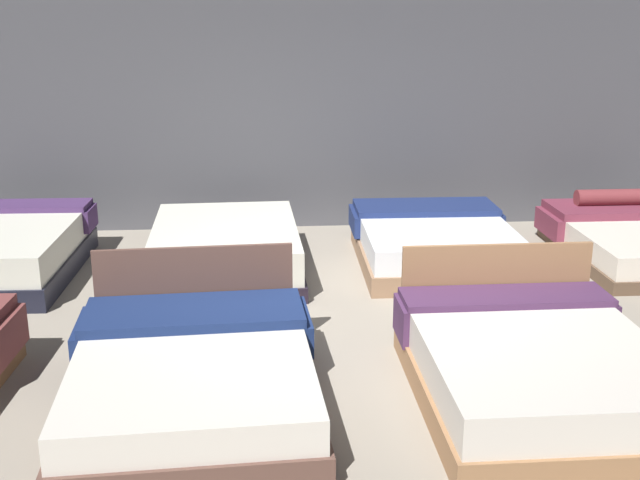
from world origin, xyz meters
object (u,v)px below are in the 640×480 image
bed_5 (225,249)px  bed_6 (434,243)px  bed_1 (194,376)px  bed_2 (534,368)px  bed_7 (637,240)px

bed_5 → bed_6: bed_6 is taller
bed_1 → bed_6: (2.32, 2.96, 0.00)m
bed_2 → bed_6: bearing=90.6°
bed_6 → bed_7: size_ratio=0.93×
bed_2 → bed_7: bed_2 is taller
bed_5 → bed_7: bearing=-0.6°
bed_6 → bed_2: bearing=-88.5°
bed_2 → bed_6: bed_2 is taller
bed_7 → bed_1: bearing=-146.5°
bed_6 → bed_7: (2.25, 0.02, -0.03)m
bed_5 → bed_6: size_ratio=1.08×
bed_7 → bed_2: bearing=-125.7°
bed_6 → bed_7: 2.25m
bed_2 → bed_7: bearing=54.2°
bed_2 → bed_5: (-2.23, 2.98, -0.01)m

